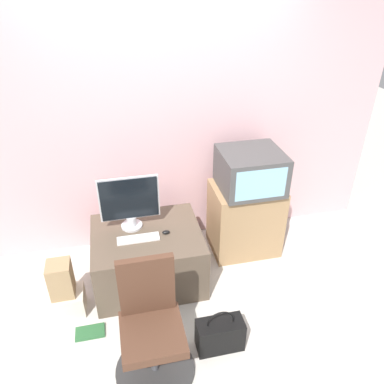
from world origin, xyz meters
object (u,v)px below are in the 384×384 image
Objects in this scene: main_monitor at (130,202)px; mouse at (166,232)px; keyboard at (138,239)px; book at (90,332)px; office_chair at (152,332)px; crt_tv at (251,171)px; cardboard_box_lower at (66,302)px; handbag at (220,334)px.

main_monitor reaches higher than mouse.
main_monitor is 0.32m from keyboard.
book is (-0.43, -0.65, -0.77)m from main_monitor.
book is (-0.46, 0.38, -0.34)m from office_chair.
cardboard_box_lower is (-1.74, -0.46, -0.80)m from crt_tv.
crt_tv is 1.86× the size of cardboard_box_lower.
mouse reaches higher than keyboard.
main_monitor is at bearing -174.95° from crt_tv.
handbag is at bearing -72.08° from mouse.
crt_tv is at bearing 15.36° from keyboard.
cardboard_box_lower is 0.35m from book.
keyboard reaches higher than book.
crt_tv is 1.45m from handbag.
office_chair is 0.69m from book.
keyboard is at bearing 89.72° from office_chair.
keyboard is (0.04, -0.20, -0.25)m from main_monitor.
mouse reaches higher than handbag.
mouse is 1.00m from book.
cardboard_box_lower is (-0.65, 0.67, -0.25)m from office_chair.
cardboard_box_lower is 1.33× the size of book.
crt_tv reaches higher than mouse.
office_chair reaches higher than book.
mouse is at bearing -162.12° from crt_tv.
handbag reaches higher than cardboard_box_lower.
handbag is at bearing -61.19° from main_monitor.
mouse is (0.24, 0.03, 0.01)m from keyboard.
book is at bearing 140.40° from office_chair.
crt_tv is (1.13, 0.10, 0.13)m from main_monitor.
office_chair reaches higher than mouse.
main_monitor reaches higher than keyboard.
mouse is 0.18× the size of handbag.
main_monitor is 1.11m from office_chair.
cardboard_box_lower is at bearing 151.74° from handbag.
crt_tv is (1.09, 0.30, 0.37)m from keyboard.
crt_tv is at bearing 25.62° from book.
main_monitor is 1.14m from crt_tv.
crt_tv is at bearing 61.82° from handbag.
mouse is 1.02m from cardboard_box_lower.
keyboard is 0.24m from mouse.
cardboard_box_lower is 0.80× the size of handbag.
handbag is 1.04m from book.
office_chair is at bearing -106.07° from mouse.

